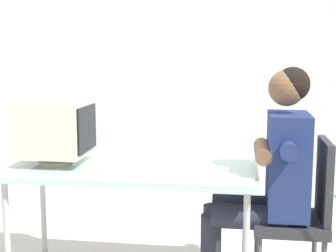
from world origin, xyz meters
The scene contains 6 objects.
wall_back centered at (0.30, 1.40, 1.50)m, with size 8.00×0.10×3.00m, color silver.
desk centered at (0.00, 0.00, 0.67)m, with size 1.45×0.64×0.72m.
crt_monitor centered at (-0.48, 0.04, 0.94)m, with size 0.40×0.38×0.38m.
keyboard centered at (-0.17, -0.03, 0.74)m, with size 0.16×0.47×0.03m.
office_chair centered at (0.97, 0.00, 0.51)m, with size 0.40×0.40×0.92m.
person_seated centered at (0.78, 0.00, 0.71)m, with size 0.71×0.57×1.31m.
Camera 1 is at (0.63, -2.77, 1.40)m, focal length 53.19 mm.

